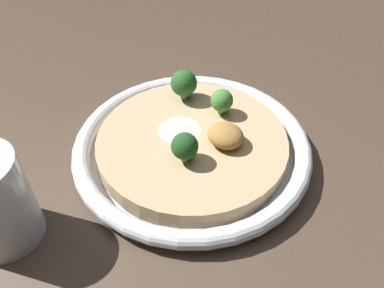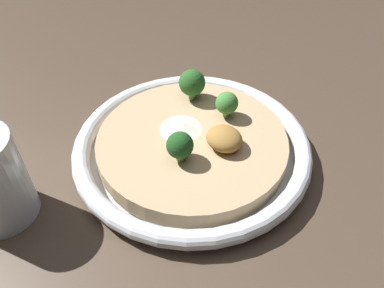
{
  "view_description": "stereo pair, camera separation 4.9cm",
  "coord_description": "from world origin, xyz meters",
  "px_view_note": "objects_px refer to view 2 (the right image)",
  "views": [
    {
      "loc": [
        0.23,
        -0.28,
        0.36
      ],
      "look_at": [
        0.0,
        0.0,
        0.02
      ],
      "focal_mm": 35.0,
      "sensor_mm": 36.0,
      "label": 1
    },
    {
      "loc": [
        0.26,
        -0.24,
        0.36
      ],
      "look_at": [
        0.0,
        0.0,
        0.02
      ],
      "focal_mm": 35.0,
      "sensor_mm": 36.0,
      "label": 2
    }
  ],
  "objects_px": {
    "broccoli_back": "(224,102)",
    "broccoli_back_left": "(192,83)",
    "risotto_bowl": "(192,146)",
    "broccoli_front": "(180,146)"
  },
  "relations": [
    {
      "from": "broccoli_back",
      "to": "risotto_bowl",
      "type": "bearing_deg",
      "value": -86.14
    },
    {
      "from": "broccoli_back_left",
      "to": "broccoli_front",
      "type": "xyz_separation_m",
      "value": [
        0.08,
        -0.09,
        -0.0
      ]
    },
    {
      "from": "risotto_bowl",
      "to": "broccoli_back",
      "type": "distance_m",
      "value": 0.07
    },
    {
      "from": "broccoli_back_left",
      "to": "broccoli_front",
      "type": "bearing_deg",
      "value": -49.41
    },
    {
      "from": "risotto_bowl",
      "to": "broccoli_front",
      "type": "bearing_deg",
      "value": -62.56
    },
    {
      "from": "risotto_bowl",
      "to": "broccoli_back",
      "type": "relative_size",
      "value": 8.33
    },
    {
      "from": "risotto_bowl",
      "to": "broccoli_back",
      "type": "xyz_separation_m",
      "value": [
        -0.0,
        0.06,
        0.04
      ]
    },
    {
      "from": "broccoli_back",
      "to": "broccoli_back_left",
      "type": "bearing_deg",
      "value": -174.09
    },
    {
      "from": "broccoli_front",
      "to": "broccoli_back_left",
      "type": "bearing_deg",
      "value": 130.59
    },
    {
      "from": "risotto_bowl",
      "to": "broccoli_front",
      "type": "height_order",
      "value": "broccoli_front"
    }
  ]
}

